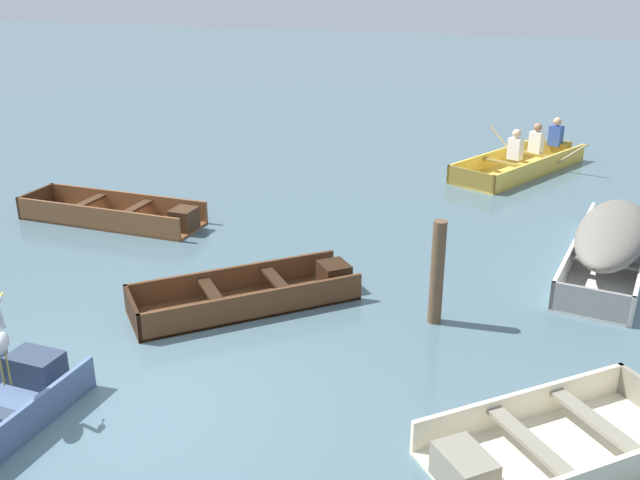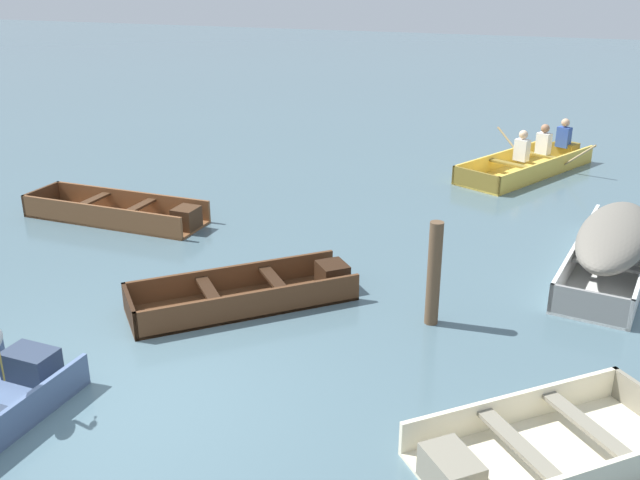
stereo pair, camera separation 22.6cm
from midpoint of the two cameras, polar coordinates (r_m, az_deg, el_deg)
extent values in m
plane|color=#47606B|center=(7.54, -16.22, -12.69)|extent=(80.00, 80.00, 0.00)
cube|color=#273246|center=(8.09, -22.52, -9.42)|extent=(0.55, 0.38, 0.31)
cube|color=brown|center=(12.62, -16.75, 1.52)|extent=(3.17, 1.01, 0.04)
cube|color=brown|center=(12.90, -15.71, 2.88)|extent=(3.15, 0.14, 0.39)
cube|color=brown|center=(12.24, -18.02, 1.62)|extent=(3.15, 0.14, 0.39)
cube|color=#3F2716|center=(13.52, -22.15, 2.92)|extent=(0.08, 0.93, 0.39)
cube|color=#3F2716|center=(11.81, -11.36, 1.66)|extent=(0.37, 0.43, 0.35)
cube|color=#3F2716|center=(12.27, -15.10, 2.47)|extent=(0.18, 0.83, 0.04)
cube|color=#3F2716|center=(12.82, -18.59, 2.89)|extent=(0.18, 0.83, 0.04)
cube|color=#4C2D19|center=(9.24, -6.71, -5.09)|extent=(2.75, 2.60, 0.04)
cube|color=#4C2D19|center=(9.55, -7.53, -3.15)|extent=(2.17, 1.96, 0.36)
cube|color=#4C2D19|center=(8.80, -5.91, -5.31)|extent=(2.17, 1.96, 0.36)
cube|color=black|center=(8.92, -15.48, -5.63)|extent=(0.65, 0.71, 0.36)
cube|color=black|center=(9.56, 0.45, -2.81)|extent=(0.54, 0.55, 0.33)
cube|color=black|center=(9.25, -4.23, -3.23)|extent=(0.67, 0.71, 0.04)
cube|color=black|center=(9.03, -9.40, -4.11)|extent=(0.67, 0.71, 0.04)
cube|color=white|center=(10.98, 21.42, -2.07)|extent=(1.52, 3.64, 0.04)
cube|color=white|center=(10.96, 19.16, -0.76)|extent=(0.60, 3.49, 0.41)
cube|color=gray|center=(9.32, 20.22, -4.85)|extent=(0.98, 0.20, 0.41)
cube|color=gray|center=(12.40, 22.47, 1.43)|extent=(0.49, 0.42, 0.37)
cube|color=gray|center=(11.37, 21.95, 0.22)|extent=(0.89, 0.30, 0.04)
cube|color=gray|center=(10.39, 21.26, -1.65)|extent=(0.89, 0.30, 0.04)
ellipsoid|color=#6B665B|center=(10.79, 21.80, 0.55)|extent=(1.37, 3.00, 0.49)
cube|color=beige|center=(6.94, 17.77, -15.97)|extent=(2.58, 2.48, 0.04)
cube|color=beige|center=(6.55, 21.15, -17.32)|extent=(1.85, 1.67, 0.35)
cube|color=beige|center=(7.18, 15.04, -12.74)|extent=(1.85, 1.67, 0.35)
cube|color=gray|center=(6.30, 10.40, -17.59)|extent=(0.61, 0.62, 0.31)
cube|color=gray|center=(6.60, 15.51, -15.30)|extent=(0.82, 0.88, 0.04)
cube|color=gray|center=(7.02, 20.33, -13.45)|extent=(0.82, 0.88, 0.04)
cube|color=#E5BC47|center=(15.56, 15.18, 5.38)|extent=(2.60, 3.68, 0.04)
cube|color=#E5BC47|center=(15.77, 13.62, 6.38)|extent=(1.68, 3.21, 0.38)
cube|color=#E5BC47|center=(15.27, 16.90, 5.57)|extent=(1.68, 3.21, 0.38)
cube|color=olive|center=(14.07, 11.50, 4.75)|extent=(0.99, 0.54, 0.38)
cube|color=olive|center=(16.89, 18.09, 6.96)|extent=(0.60, 0.54, 0.34)
cube|color=olive|center=(15.95, 16.27, 6.63)|extent=(0.95, 0.59, 0.04)
cube|color=olive|center=(15.04, 14.21, 5.98)|extent=(0.95, 0.59, 0.04)
cube|color=white|center=(15.26, 14.95, 7.06)|extent=(0.33, 0.29, 0.44)
sphere|color=beige|center=(15.19, 15.06, 8.23)|extent=(0.18, 0.18, 0.18)
cube|color=white|center=(15.97, 16.53, 7.52)|extent=(0.33, 0.29, 0.44)
sphere|color=#9E7051|center=(15.90, 16.65, 8.63)|extent=(0.18, 0.18, 0.18)
cube|color=#2D4CA5|center=(16.69, 17.97, 7.93)|extent=(0.33, 0.29, 0.44)
sphere|color=tan|center=(16.62, 18.10, 9.00)|extent=(0.18, 0.18, 0.18)
cylinder|color=tan|center=(16.40, 13.93, 7.78)|extent=(0.59, 0.33, 0.55)
cylinder|color=tan|center=(15.61, 19.17, 6.55)|extent=(0.59, 0.33, 0.55)
cylinder|color=olive|center=(7.36, -24.94, -9.35)|extent=(0.02, 0.02, 0.35)
cylinder|color=olive|center=(7.34, -24.49, -9.35)|extent=(0.02, 0.02, 0.35)
ellipsoid|color=#93999E|center=(7.23, -25.04, -7.53)|extent=(0.27, 0.35, 0.18)
cylinder|color=#93999E|center=(7.23, -25.06, -5.55)|extent=(0.09, 0.12, 0.28)
cone|color=gold|center=(7.28, -24.99, -4.07)|extent=(0.07, 0.10, 0.02)
cylinder|color=brown|center=(8.60, 8.61, -2.61)|extent=(0.16, 0.16, 1.31)
camera|label=1|loc=(0.11, -90.63, -0.25)|focal=40.00mm
camera|label=2|loc=(0.11, 89.37, 0.25)|focal=40.00mm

